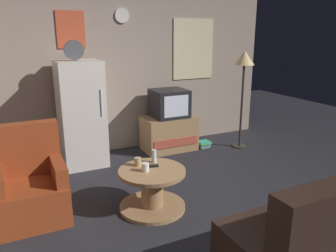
# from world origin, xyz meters

# --- Properties ---
(ground_plane) EXTENTS (12.00, 12.00, 0.00)m
(ground_plane) POSITION_xyz_m (0.00, 0.00, 0.00)
(ground_plane) COLOR #232328
(wall_with_art) EXTENTS (5.20, 0.12, 2.54)m
(wall_with_art) POSITION_xyz_m (0.01, 2.45, 1.28)
(wall_with_art) COLOR gray
(wall_with_art) RESTS_ON ground_plane
(fridge) EXTENTS (0.60, 0.62, 1.77)m
(fridge) POSITION_xyz_m (-0.75, 2.00, 0.75)
(fridge) COLOR silver
(fridge) RESTS_ON ground_plane
(tv_stand) EXTENTS (0.84, 0.53, 0.56)m
(tv_stand) POSITION_xyz_m (0.64, 2.02, 0.28)
(tv_stand) COLOR #9E754C
(tv_stand) RESTS_ON ground_plane
(crt_tv) EXTENTS (0.54, 0.51, 0.44)m
(crt_tv) POSITION_xyz_m (0.65, 2.02, 0.78)
(crt_tv) COLOR black
(crt_tv) RESTS_ON tv_stand
(standing_lamp) EXTENTS (0.32, 0.32, 1.59)m
(standing_lamp) POSITION_xyz_m (1.77, 1.62, 1.36)
(standing_lamp) COLOR #332D28
(standing_lamp) RESTS_ON ground_plane
(coffee_table) EXTENTS (0.72, 0.72, 0.45)m
(coffee_table) POSITION_xyz_m (-0.36, 0.37, 0.23)
(coffee_table) COLOR #9E754C
(coffee_table) RESTS_ON ground_plane
(wine_glass) EXTENTS (0.05, 0.05, 0.15)m
(wine_glass) POSITION_xyz_m (-0.26, 0.55, 0.53)
(wine_glass) COLOR silver
(wine_glass) RESTS_ON coffee_table
(mug_ceramic_white) EXTENTS (0.08, 0.08, 0.09)m
(mug_ceramic_white) POSITION_xyz_m (-0.44, 0.36, 0.50)
(mug_ceramic_white) COLOR silver
(mug_ceramic_white) RESTS_ON coffee_table
(mug_ceramic_tan) EXTENTS (0.08, 0.08, 0.09)m
(mug_ceramic_tan) POSITION_xyz_m (-0.46, 0.55, 0.50)
(mug_ceramic_tan) COLOR tan
(mug_ceramic_tan) RESTS_ON coffee_table
(remote_control) EXTENTS (0.16, 0.08, 0.02)m
(remote_control) POSITION_xyz_m (-0.34, 0.44, 0.47)
(remote_control) COLOR black
(remote_control) RESTS_ON coffee_table
(armchair) EXTENTS (0.68, 0.68, 0.96)m
(armchair) POSITION_xyz_m (-1.55, 0.77, 0.34)
(armchair) COLOR maroon
(armchair) RESTS_ON ground_plane
(couch) EXTENTS (1.70, 0.80, 0.92)m
(couch) POSITION_xyz_m (0.56, -1.14, 0.31)
(couch) COLOR black
(couch) RESTS_ON ground_plane
(book_stack) EXTENTS (0.21, 0.17, 0.11)m
(book_stack) POSITION_xyz_m (1.20, 1.83, 0.06)
(book_stack) COLOR #90A54D
(book_stack) RESTS_ON ground_plane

